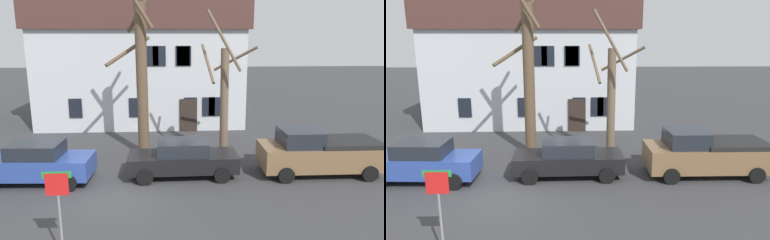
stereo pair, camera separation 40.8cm
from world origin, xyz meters
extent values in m
plane|color=#38383A|center=(0.00, 0.00, 0.00)|extent=(120.00, 120.00, 0.00)
cube|color=silver|center=(0.27, 13.85, 3.20)|extent=(13.52, 7.99, 6.40)
cube|color=#4C2D28|center=(0.27, 13.85, 7.26)|extent=(14.02, 8.49, 1.73)
cube|color=#2D231E|center=(3.32, 9.81, 1.05)|extent=(1.10, 0.12, 2.10)
cube|color=black|center=(-3.74, 9.82, 1.60)|extent=(0.80, 0.08, 1.20)
cube|color=black|center=(-0.02, 9.82, 1.60)|extent=(0.80, 0.08, 1.20)
cube|color=black|center=(3.45, 9.82, 1.60)|extent=(0.80, 0.08, 1.20)
cube|color=black|center=(4.61, 9.82, 1.60)|extent=(0.80, 0.08, 1.20)
cube|color=black|center=(5.01, 9.82, 1.60)|extent=(0.80, 0.08, 1.20)
cube|color=black|center=(1.09, 9.82, 4.80)|extent=(0.80, 0.08, 1.20)
cube|color=black|center=(1.53, 9.82, 4.80)|extent=(0.80, 0.08, 1.20)
cube|color=black|center=(2.95, 9.82, 4.80)|extent=(0.80, 0.08, 1.20)
cube|color=black|center=(3.01, 9.82, 4.80)|extent=(0.80, 0.08, 1.20)
cube|color=black|center=(3.09, 9.82, 4.80)|extent=(0.80, 0.08, 1.20)
cylinder|color=brown|center=(0.78, 5.38, 3.78)|extent=(0.56, 0.56, 7.56)
cylinder|color=brown|center=(0.02, 6.40, 5.23)|extent=(2.25, 1.73, 1.53)
cylinder|color=brown|center=(0.68, 5.93, 7.08)|extent=(1.30, 0.42, 1.89)
cylinder|color=brown|center=(0.77, 4.78, 7.32)|extent=(1.36, 0.21, 2.05)
cylinder|color=brown|center=(4.87, 5.04, 2.71)|extent=(0.42, 0.42, 5.41)
cylinder|color=brown|center=(5.55, 6.03, 4.84)|extent=(2.12, 1.51, 1.37)
cylinder|color=brown|center=(4.01, 4.85, 4.70)|extent=(0.54, 1.86, 1.81)
cylinder|color=brown|center=(4.70, 4.27, 5.76)|extent=(1.70, 0.51, 2.84)
cube|color=#2D4799|center=(-3.37, 1.88, 0.73)|extent=(4.58, 2.00, 0.83)
cube|color=#1E232B|center=(-3.37, 1.88, 1.44)|extent=(2.14, 1.67, 0.58)
cylinder|color=black|center=(-4.85, 2.85, 0.34)|extent=(0.69, 0.26, 0.68)
cylinder|color=black|center=(-1.90, 0.92, 0.34)|extent=(0.69, 0.26, 0.68)
cylinder|color=black|center=(-1.80, 2.69, 0.34)|extent=(0.69, 0.26, 0.68)
cube|color=black|center=(2.68, 2.21, 0.67)|extent=(4.71, 1.79, 0.70)
cube|color=#1E232B|center=(2.68, 2.21, 1.31)|extent=(2.18, 1.55, 0.58)
cylinder|color=black|center=(1.09, 1.32, 0.34)|extent=(0.68, 0.23, 0.68)
cylinder|color=black|center=(1.07, 3.06, 0.34)|extent=(0.68, 0.23, 0.68)
cylinder|color=black|center=(4.28, 1.35, 0.34)|extent=(0.68, 0.23, 0.68)
cylinder|color=black|center=(4.26, 3.09, 0.34)|extent=(0.68, 0.23, 0.68)
cube|color=brown|center=(8.73, 2.18, 0.83)|extent=(5.26, 2.11, 1.02)
cube|color=#1E232B|center=(7.79, 2.19, 1.69)|extent=(1.69, 1.83, 0.70)
cube|color=black|center=(9.88, 2.17, 1.44)|extent=(2.74, 2.00, 0.20)
cylinder|color=black|center=(6.94, 1.16, 0.34)|extent=(0.68, 0.23, 0.68)
cylinder|color=black|center=(6.96, 3.22, 0.34)|extent=(0.68, 0.23, 0.68)
cylinder|color=black|center=(10.50, 1.13, 0.34)|extent=(0.68, 0.23, 0.68)
cylinder|color=black|center=(10.52, 3.19, 0.34)|extent=(0.68, 0.23, 0.68)
cylinder|color=slate|center=(-0.82, -3.60, 1.25)|extent=(0.07, 0.07, 2.50)
cube|color=red|center=(-0.82, -3.62, 2.20)|extent=(0.60, 0.03, 0.60)
cube|color=#1E8C38|center=(-0.82, -3.58, 2.45)|extent=(0.76, 0.02, 0.18)
torus|color=black|center=(-4.62, 3.68, 0.36)|extent=(0.69, 0.26, 0.71)
torus|color=black|center=(-5.62, 3.99, 0.36)|extent=(0.69, 0.26, 0.71)
cylinder|color=#1E4C8C|center=(-5.12, 3.83, 0.58)|extent=(0.96, 0.34, 0.19)
cylinder|color=#1E4C8C|center=(-5.31, 3.89, 0.81)|extent=(0.10, 0.06, 0.45)
camera|label=1|loc=(2.16, -12.53, 5.96)|focal=33.54mm
camera|label=2|loc=(2.57, -12.55, 5.96)|focal=33.54mm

